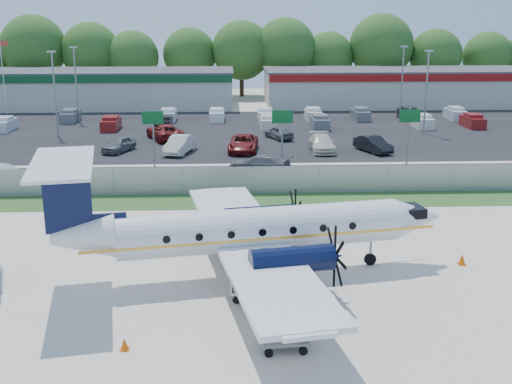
{
  "coord_description": "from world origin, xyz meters",
  "views": [
    {
      "loc": [
        -1.65,
        -31.31,
        12.53
      ],
      "look_at": [
        0.0,
        6.0,
        2.3
      ],
      "focal_mm": 45.0,
      "sensor_mm": 36.0,
      "label": 1
    }
  ],
  "objects_px": {
    "pushback_tug": "(199,233)",
    "baggage_cart_far": "(254,291)",
    "aircraft": "(252,229)",
    "baggage_cart_near": "(284,338)"
  },
  "relations": [
    {
      "from": "aircraft",
      "to": "baggage_cart_far",
      "type": "relative_size",
      "value": 9.26
    },
    {
      "from": "pushback_tug",
      "to": "baggage_cart_near",
      "type": "bearing_deg",
      "value": -72.51
    },
    {
      "from": "aircraft",
      "to": "baggage_cart_far",
      "type": "bearing_deg",
      "value": -90.4
    },
    {
      "from": "pushback_tug",
      "to": "baggage_cart_near",
      "type": "distance_m",
      "value": 12.6
    },
    {
      "from": "baggage_cart_far",
      "to": "pushback_tug",
      "type": "bearing_deg",
      "value": 110.58
    },
    {
      "from": "pushback_tug",
      "to": "baggage_cart_near",
      "type": "xyz_separation_m",
      "value": [
        3.79,
        -12.01,
        -0.27
      ]
    },
    {
      "from": "pushback_tug",
      "to": "baggage_cart_far",
      "type": "distance_m",
      "value": 8.03
    },
    {
      "from": "aircraft",
      "to": "baggage_cart_far",
      "type": "distance_m",
      "value": 3.55
    },
    {
      "from": "aircraft",
      "to": "baggage_cart_near",
      "type": "height_order",
      "value": "aircraft"
    },
    {
      "from": "pushback_tug",
      "to": "baggage_cart_far",
      "type": "bearing_deg",
      "value": -69.42
    }
  ]
}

